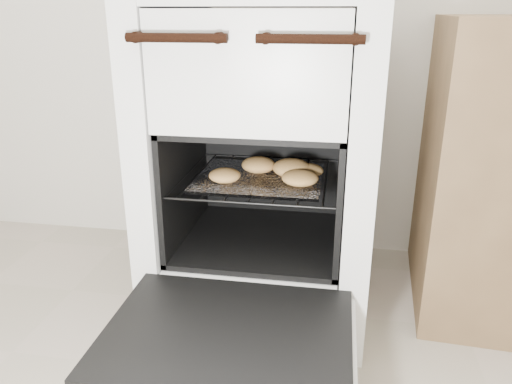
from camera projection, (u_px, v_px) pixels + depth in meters
stove at (264, 159)px, 1.59m from camera, size 0.66×0.73×1.01m
oven_door at (228, 337)px, 1.17m from camera, size 0.59×0.46×0.04m
oven_rack at (261, 178)px, 1.53m from camera, size 0.48×0.46×0.01m
foil_sheet at (260, 178)px, 1.51m from camera, size 0.37×0.33×0.01m
baked_rolls at (281, 170)px, 1.49m from camera, size 0.36×0.24×0.05m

